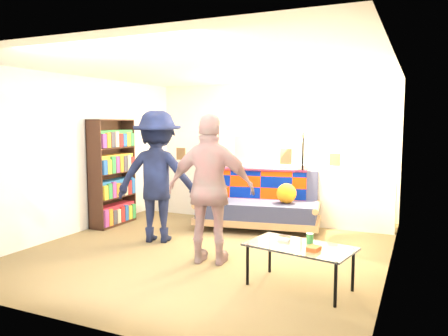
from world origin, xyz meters
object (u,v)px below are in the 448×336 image
Objects in this scene: coffee_table at (300,248)px; person_right at (211,189)px; bookshelf at (112,176)px; floor_lamp at (304,157)px; person_left at (158,177)px; futon_sofa at (259,204)px.

person_right reaches higher than coffee_table.
bookshelf is 2.60m from person_right.
person_left is at bearing -135.69° from floor_lamp.
person_right is (2.35, -1.10, 0.09)m from bookshelf.
floor_lamp is at bearing -152.87° from person_left.
coffee_table is 2.75m from floor_lamp.
floor_lamp is (0.62, 0.37, 0.75)m from futon_sofa.
coffee_table is at bearing -76.43° from floor_lamp.
coffee_table is at bearing -60.74° from futon_sofa.
futon_sofa is 1.18× the size of bookshelf.
bookshelf is at bearing -40.24° from person_left.
floor_lamp reaches higher than futon_sofa.
floor_lamp is at bearing 30.78° from futon_sofa.
floor_lamp is 0.89× the size of person_right.
bookshelf is at bearing -161.60° from futon_sofa.
floor_lamp is at bearing -115.69° from person_right.
futon_sofa is 2.54m from coffee_table.
person_right is at bearing 135.65° from person_left.
person_right is (1.13, -0.58, -0.03)m from person_left.
bookshelf is 0.94× the size of person_left.
coffee_table is 2.55m from person_left.
coffee_table is (3.54, -1.45, -0.39)m from bookshelf.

